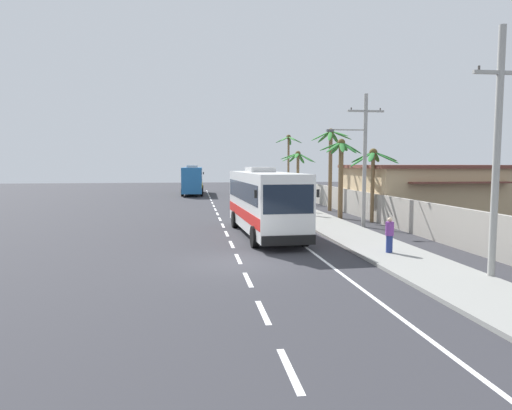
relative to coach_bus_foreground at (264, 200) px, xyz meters
name	(u,v)px	position (x,y,z in m)	size (l,w,h in m)	color
ground_plane	(240,263)	(-2.08, -7.13, -1.98)	(160.00, 160.00, 0.00)	#303035
sidewalk_kerb	(330,225)	(4.72, 2.87, -1.91)	(3.20, 90.00, 0.14)	gray
lane_markings	(248,218)	(-0.01, 7.78, -1.97)	(3.63, 71.54, 0.01)	white
boundary_wall	(364,205)	(8.52, 6.87, -1.01)	(0.24, 60.00, 1.94)	#9E998E
coach_bus_foreground	(264,200)	(0.00, 0.00, 0.00)	(3.33, 10.92, 3.80)	white
coach_bus_far_lane	(193,179)	(-4.09, 34.75, 0.00)	(3.01, 11.42, 3.81)	#2366A8
motorcycle_beside_bus	(277,209)	(2.15, 7.84, -1.31)	(0.56, 1.96, 1.64)	black
pedestrian_near_kerb	(313,203)	(4.84, 7.68, -0.90)	(0.36, 0.36, 1.79)	navy
pedestrian_midwalk	(308,202)	(5.12, 10.34, -1.02)	(0.36, 0.36, 1.57)	beige
pedestrian_far_walk	(390,234)	(4.51, -6.47, -1.04)	(0.36, 0.36, 1.54)	navy
utility_pole_nearest	(497,151)	(6.27, -10.85, 2.46)	(1.96, 0.24, 8.56)	#9E9E99
utility_pole_mid	(363,156)	(6.63, 2.33, 2.50)	(3.66, 0.24, 8.32)	#9E9E99
palm_nearest	(373,166)	(8.17, 4.45, 1.87)	(3.66, 3.44, 5.04)	brown
palm_second	(289,151)	(7.31, 28.36, 3.53)	(3.22, 3.34, 7.46)	brown
palm_third	(331,153)	(7.57, 12.24, 2.89)	(3.52, 3.28, 6.97)	brown
palm_fourth	(298,164)	(6.67, 20.70, 2.00)	(3.69, 3.77, 5.32)	brown
palm_farthest	(341,163)	(6.70, 6.92, 2.04)	(3.03, 3.06, 5.81)	brown
roadside_building	(424,190)	(13.67, 7.73, -0.01)	(10.82, 9.96, 3.91)	tan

